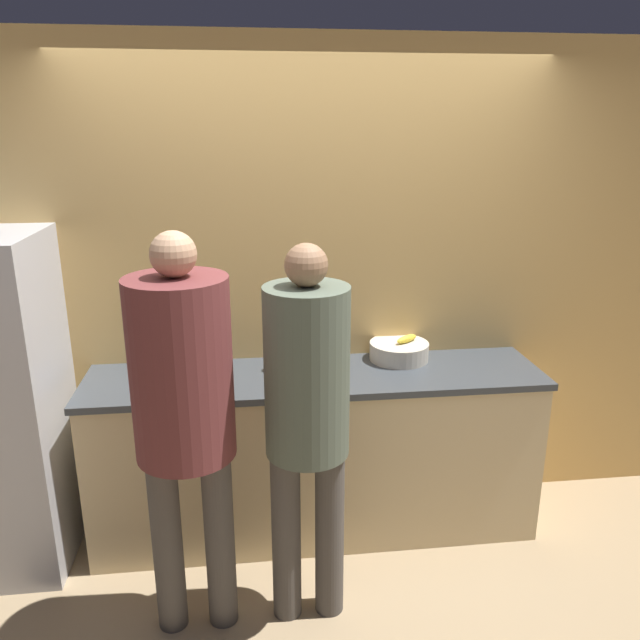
{
  "coord_description": "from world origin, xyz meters",
  "views": [
    {
      "loc": [
        -0.34,
        -2.67,
        2.15
      ],
      "look_at": [
        0.0,
        0.13,
        1.27
      ],
      "focal_mm": 35.0,
      "sensor_mm": 36.0,
      "label": 1
    }
  ],
  "objects": [
    {
      "name": "ground_plane",
      "position": [
        0.0,
        0.0,
        0.0
      ],
      "size": [
        14.0,
        14.0,
        0.0
      ],
      "primitive_type": "plane",
      "color": "#9E8460"
    },
    {
      "name": "potted_plant",
      "position": [
        -0.76,
        0.45,
        1.05
      ],
      "size": [
        0.17,
        0.17,
        0.24
      ],
      "color": "#9E6042",
      "rests_on": "counter"
    },
    {
      "name": "person_center",
      "position": [
        -0.11,
        -0.31,
        1.03
      ],
      "size": [
        0.35,
        0.35,
        1.72
      ],
      "color": "#4C4742",
      "rests_on": "ground_plane"
    },
    {
      "name": "cup_yellow",
      "position": [
        -0.21,
        0.39,
        0.97
      ],
      "size": [
        0.07,
        0.07,
        0.09
      ],
      "color": "gold",
      "rests_on": "counter"
    },
    {
      "name": "wall_back",
      "position": [
        0.0,
        0.62,
        1.3
      ],
      "size": [
        5.2,
        0.06,
        2.6
      ],
      "color": "#E0B266",
      "rests_on": "ground_plane"
    },
    {
      "name": "utensil_crock",
      "position": [
        -0.59,
        0.5,
        0.99
      ],
      "size": [
        0.11,
        0.11,
        0.24
      ],
      "color": "#3D424C",
      "rests_on": "counter"
    },
    {
      "name": "counter",
      "position": [
        0.0,
        0.34,
        0.46
      ],
      "size": [
        2.37,
        0.6,
        0.92
      ],
      "color": "beige",
      "rests_on": "ground_plane"
    },
    {
      "name": "person_left",
      "position": [
        -0.61,
        -0.32,
        1.1
      ],
      "size": [
        0.41,
        0.41,
        1.78
      ],
      "color": "#4C4742",
      "rests_on": "ground_plane"
    },
    {
      "name": "bottle_amber",
      "position": [
        -0.0,
        0.52,
        1.01
      ],
      "size": [
        0.05,
        0.05,
        0.21
      ],
      "color": "brown",
      "rests_on": "counter"
    },
    {
      "name": "fruit_bowl",
      "position": [
        0.48,
        0.47,
        0.97
      ],
      "size": [
        0.32,
        0.32,
        0.14
      ],
      "color": "beige",
      "rests_on": "counter"
    },
    {
      "name": "bottle_clear",
      "position": [
        -0.62,
        0.15,
        0.99
      ],
      "size": [
        0.06,
        0.06,
        0.16
      ],
      "color": "silver",
      "rests_on": "counter"
    }
  ]
}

